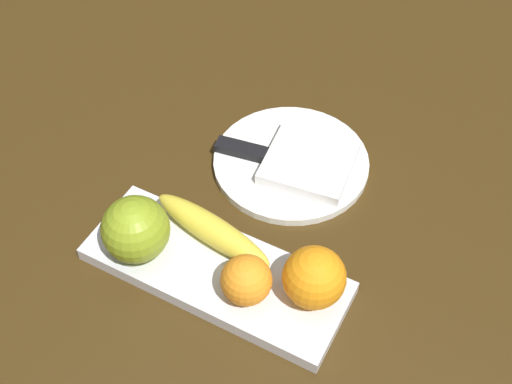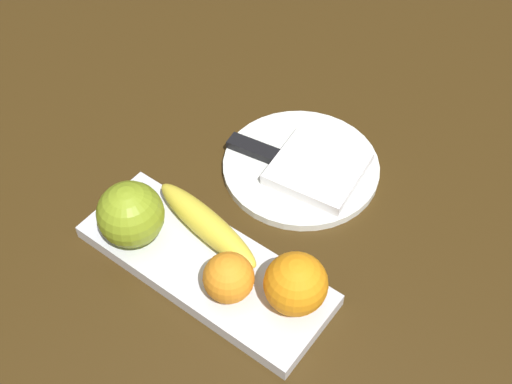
# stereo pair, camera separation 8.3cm
# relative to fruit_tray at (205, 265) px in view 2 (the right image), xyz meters

# --- Properties ---
(ground_plane) EXTENTS (2.40, 2.40, 0.00)m
(ground_plane) POSITION_rel_fruit_tray_xyz_m (0.01, 0.03, -0.01)
(ground_plane) COLOR #39270E
(fruit_tray) EXTENTS (0.33, 0.12, 0.02)m
(fruit_tray) POSITION_rel_fruit_tray_xyz_m (0.00, 0.00, 0.00)
(fruit_tray) COLOR silver
(fruit_tray) RESTS_ON ground_plane
(apple) EXTENTS (0.08, 0.08, 0.08)m
(apple) POSITION_rel_fruit_tray_xyz_m (-0.09, -0.02, 0.05)
(apple) COLOR olive
(apple) RESTS_ON fruit_tray
(banana) EXTENTS (0.18, 0.07, 0.04)m
(banana) POSITION_rel_fruit_tray_xyz_m (-0.02, 0.03, 0.03)
(banana) COLOR yellow
(banana) RESTS_ON fruit_tray
(orange_near_apple) EXTENTS (0.06, 0.06, 0.06)m
(orange_near_apple) POSITION_rel_fruit_tray_xyz_m (0.05, -0.02, 0.04)
(orange_near_apple) COLOR orange
(orange_near_apple) RESTS_ON fruit_tray
(orange_near_banana) EXTENTS (0.07, 0.07, 0.07)m
(orange_near_banana) POSITION_rel_fruit_tray_xyz_m (0.12, 0.02, 0.05)
(orange_near_banana) COLOR orange
(orange_near_banana) RESTS_ON fruit_tray
(dinner_plate) EXTENTS (0.22, 0.22, 0.01)m
(dinner_plate) POSITION_rel_fruit_tray_xyz_m (0.00, 0.21, -0.00)
(dinner_plate) COLOR white
(dinner_plate) RESTS_ON ground_plane
(folded_napkin) EXTENTS (0.13, 0.13, 0.02)m
(folded_napkin) POSITION_rel_fruit_tray_xyz_m (0.03, 0.21, 0.01)
(folded_napkin) COLOR white
(folded_napkin) RESTS_ON dinner_plate
(knife) EXTENTS (0.18, 0.05, 0.01)m
(knife) POSITION_rel_fruit_tray_xyz_m (-0.05, 0.19, 0.01)
(knife) COLOR silver
(knife) RESTS_ON dinner_plate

